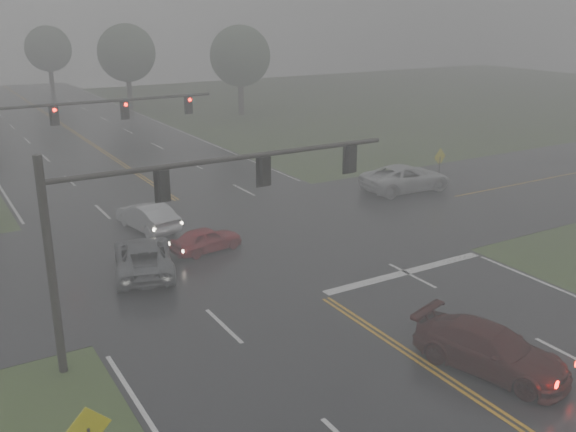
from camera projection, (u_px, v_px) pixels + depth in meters
main_road at (255, 252)px, 30.49m from camera, size 18.00×160.00×0.02m
cross_street at (236, 240)px, 32.12m from camera, size 120.00×14.00×0.02m
stop_bar at (406, 273)px, 28.11m from camera, size 8.50×0.50×0.01m
sedan_maroon at (488, 370)px, 20.59m from camera, size 3.39×5.38×1.45m
sedan_red at (207, 251)px, 30.61m from camera, size 3.63×1.87×1.18m
sedan_silver at (148, 230)px, 33.59m from camera, size 2.28×4.56×1.44m
car_grey at (145, 273)px, 28.13m from camera, size 3.75×5.70×1.46m
pickup_white at (405, 191)px, 40.80m from camera, size 6.05×3.06×1.64m
signal_gantry_near at (168, 205)px, 20.88m from camera, size 12.54×0.31×7.07m
signal_gantry_far at (60, 126)px, 35.47m from camera, size 13.34×0.35×6.84m
sign_diamond_east at (440, 162)px, 40.69m from camera, size 1.09×0.22×2.64m
tree_ne_a at (127, 53)px, 72.21m from camera, size 6.47×6.47×9.50m
tree_e_near at (240, 56)px, 67.91m from camera, size 6.43×6.43×9.45m
tree_n_far at (48, 49)px, 85.82m from camera, size 6.08×6.08×8.93m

